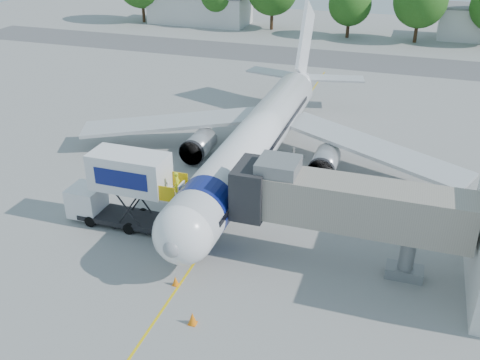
% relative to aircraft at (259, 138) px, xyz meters
% --- Properties ---
extents(ground, '(160.00, 160.00, 0.00)m').
position_rel_aircraft_xyz_m(ground, '(0.00, -4.12, -2.95)').
color(ground, '#9A9A97').
rests_on(ground, ground).
extents(guidance_line, '(0.15, 70.00, 0.01)m').
position_rel_aircraft_xyz_m(guidance_line, '(0.00, -4.12, -2.94)').
color(guidance_line, yellow).
rests_on(guidance_line, ground).
extents(taxiway_strip, '(120.00, 10.00, 0.01)m').
position_rel_aircraft_xyz_m(taxiway_strip, '(0.00, 37.88, -2.94)').
color(taxiway_strip, '#59595B').
rests_on(taxiway_strip, ground).
extents(aircraft, '(34.17, 37.73, 11.35)m').
position_rel_aircraft_xyz_m(aircraft, '(0.00, 0.00, 0.00)').
color(aircraft, white).
rests_on(aircraft, ground).
extents(jet_bridge, '(13.90, 3.20, 6.60)m').
position_rel_aircraft_xyz_m(jet_bridge, '(7.99, -11.12, 1.39)').
color(jet_bridge, gray).
rests_on(jet_bridge, ground).
extents(catering_hiloader, '(8.50, 2.44, 5.50)m').
position_rel_aircraft_xyz_m(catering_hiloader, '(-6.27, -11.12, -0.19)').
color(catering_hiloader, black).
rests_on(catering_hiloader, ground).
extents(safety_cone_a, '(0.39, 0.39, 0.62)m').
position_rel_aircraft_xyz_m(safety_cone_a, '(-0.21, -16.18, -2.65)').
color(safety_cone_a, orange).
rests_on(safety_cone_a, ground).
extents(safety_cone_b, '(0.47, 0.47, 0.75)m').
position_rel_aircraft_xyz_m(safety_cone_b, '(2.02, -18.89, -2.59)').
color(safety_cone_b, orange).
rests_on(safety_cone_b, ground).
extents(outbuilding_left, '(18.40, 8.40, 5.30)m').
position_rel_aircraft_xyz_m(outbuilding_left, '(-28.00, 55.88, -0.29)').
color(outbuilding_left, silver).
rests_on(outbuilding_left, ground).
extents(tree_d, '(6.95, 6.95, 8.86)m').
position_rel_aircraft_xyz_m(tree_d, '(-0.20, 52.43, 2.43)').
color(tree_d, '#382314').
rests_on(tree_d, ground).
extents(tree_e, '(8.32, 8.32, 10.61)m').
position_rel_aircraft_xyz_m(tree_e, '(10.64, 52.32, 3.49)').
color(tree_e, '#382314').
rests_on(tree_e, ground).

